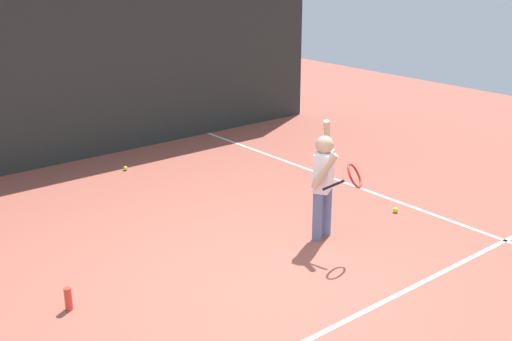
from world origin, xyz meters
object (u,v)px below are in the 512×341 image
tennis_player (325,178)px  tennis_ball_3 (125,168)px  tennis_ball_2 (396,210)px  water_bottle (68,299)px

tennis_player → tennis_ball_3: tennis_player is taller
tennis_ball_2 → tennis_player: bearing=177.8°
tennis_ball_2 → tennis_ball_3: bearing=117.1°
water_bottle → tennis_ball_3: (2.28, 3.18, -0.08)m
tennis_player → water_bottle: bearing=142.4°
tennis_player → tennis_ball_2: bearing=-32.5°
tennis_player → tennis_ball_2: 1.42m
tennis_ball_2 → tennis_ball_3: 4.04m
tennis_ball_2 → water_bottle: bearing=174.2°
tennis_ball_2 → tennis_ball_3: same height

